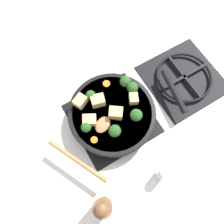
% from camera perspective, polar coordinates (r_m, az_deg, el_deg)
% --- Properties ---
extents(ground_plane, '(2.40, 2.40, 0.00)m').
position_cam_1_polar(ground_plane, '(0.89, -0.00, -1.73)').
color(ground_plane, silver).
extents(front_burner_grate, '(0.31, 0.31, 0.03)m').
position_cam_1_polar(front_burner_grate, '(0.88, -0.00, -1.48)').
color(front_burner_grate, black).
rests_on(front_burner_grate, ground_plane).
extents(rear_burner_grate, '(0.31, 0.31, 0.03)m').
position_cam_1_polar(rear_burner_grate, '(1.00, 18.20, 8.53)').
color(rear_burner_grate, black).
rests_on(rear_burner_grate, ground_plane).
extents(skillet_pan, '(0.34, 0.45, 0.05)m').
position_cam_1_polar(skillet_pan, '(0.84, 0.17, -0.47)').
color(skillet_pan, black).
rests_on(skillet_pan, front_burner_grate).
extents(wooden_spoon, '(0.23, 0.24, 0.02)m').
position_cam_1_polar(wooden_spoon, '(0.78, -6.16, -8.57)').
color(wooden_spoon, '#A87A4C').
rests_on(wooden_spoon, skillet_pan).
extents(tofu_cube_center_large, '(0.06, 0.06, 0.04)m').
position_cam_1_polar(tofu_cube_center_large, '(0.79, -5.87, -2.19)').
color(tofu_cube_center_large, '#DBB770').
rests_on(tofu_cube_center_large, skillet_pan).
extents(tofu_cube_near_handle, '(0.05, 0.05, 0.03)m').
position_cam_1_polar(tofu_cube_near_handle, '(0.82, 5.70, 3.42)').
color(tofu_cube_near_handle, '#DBB770').
rests_on(tofu_cube_near_handle, skillet_pan).
extents(tofu_cube_east_chunk, '(0.05, 0.06, 0.04)m').
position_cam_1_polar(tofu_cube_east_chunk, '(0.82, -3.70, 2.97)').
color(tofu_cube_east_chunk, '#DBB770').
rests_on(tofu_cube_east_chunk, skillet_pan).
extents(tofu_cube_west_chunk, '(0.06, 0.06, 0.04)m').
position_cam_1_polar(tofu_cube_west_chunk, '(0.80, 0.99, -0.27)').
color(tofu_cube_west_chunk, '#DBB770').
rests_on(tofu_cube_west_chunk, skillet_pan).
extents(tofu_cube_back_piece, '(0.05, 0.06, 0.04)m').
position_cam_1_polar(tofu_cube_back_piece, '(0.82, -8.28, 2.80)').
color(tofu_cube_back_piece, '#DBB770').
rests_on(tofu_cube_back_piece, skillet_pan).
extents(broccoli_floret_near_spoon, '(0.04, 0.04, 0.05)m').
position_cam_1_polar(broccoli_floret_near_spoon, '(0.83, 5.36, 6.35)').
color(broccoli_floret_near_spoon, '#709956').
rests_on(broccoli_floret_near_spoon, skillet_pan).
extents(broccoli_floret_center_top, '(0.04, 0.04, 0.04)m').
position_cam_1_polar(broccoli_floret_center_top, '(0.82, -5.58, 4.38)').
color(broccoli_floret_center_top, '#709956').
rests_on(broccoli_floret_center_top, skillet_pan).
extents(broccoli_floret_east_rim, '(0.04, 0.04, 0.05)m').
position_cam_1_polar(broccoli_floret_east_rim, '(0.77, 0.72, -4.95)').
color(broccoli_floret_east_rim, '#709956').
rests_on(broccoli_floret_east_rim, skillet_pan).
extents(broccoli_floret_west_rim, '(0.04, 0.04, 0.05)m').
position_cam_1_polar(broccoli_floret_west_rim, '(0.84, 3.54, 7.96)').
color(broccoli_floret_west_rim, '#709956').
rests_on(broccoli_floret_west_rim, skillet_pan).
extents(broccoli_floret_north_edge, '(0.05, 0.05, 0.05)m').
position_cam_1_polar(broccoli_floret_north_edge, '(0.79, 6.33, -0.82)').
color(broccoli_floret_north_edge, '#709956').
rests_on(broccoli_floret_north_edge, skillet_pan).
extents(broccoli_floret_south_cluster, '(0.04, 0.04, 0.04)m').
position_cam_1_polar(broccoli_floret_south_cluster, '(0.78, -6.76, -3.98)').
color(broccoli_floret_south_cluster, '#709956').
rests_on(broccoli_floret_south_cluster, skillet_pan).
extents(carrot_slice_orange_thin, '(0.03, 0.03, 0.01)m').
position_cam_1_polar(carrot_slice_orange_thin, '(0.86, -1.45, 7.41)').
color(carrot_slice_orange_thin, orange).
rests_on(carrot_slice_orange_thin, skillet_pan).
extents(carrot_slice_near_center, '(0.02, 0.02, 0.01)m').
position_cam_1_polar(carrot_slice_near_center, '(0.79, -4.67, -7.26)').
color(carrot_slice_near_center, orange).
rests_on(carrot_slice_near_center, skillet_pan).
extents(pepper_mill, '(0.06, 0.06, 0.20)m').
position_cam_1_polar(pepper_mill, '(0.76, -2.31, -23.51)').
color(pepper_mill, brown).
rests_on(pepper_mill, ground_plane).
extents(salt_shaker, '(0.04, 0.04, 0.09)m').
position_cam_1_polar(salt_shaker, '(0.83, 12.98, -15.37)').
color(salt_shaker, white).
rests_on(salt_shaker, ground_plane).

